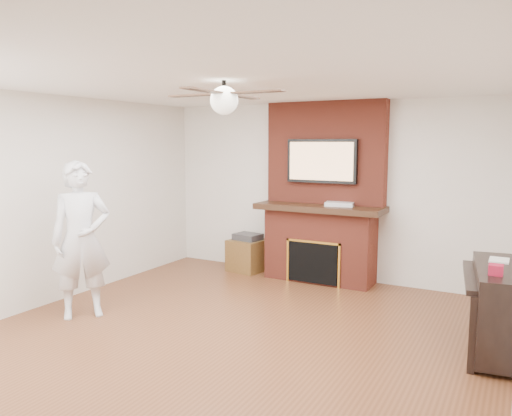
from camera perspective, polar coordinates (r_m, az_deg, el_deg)
The scene contains 12 objects.
room_shell at distance 4.73m, azimuth -3.55°, elevation -0.86°, with size 5.36×5.86×2.86m.
fireplace at distance 7.03m, azimuth 7.54°, elevation -0.24°, with size 1.78×0.64×2.50m.
tv at distance 6.93m, azimuth 7.51°, elevation 5.34°, with size 1.00×0.08×0.60m.
ceiling_fan at distance 4.69m, azimuth -3.66°, elevation 12.32°, with size 1.21×1.21×0.31m.
person at distance 5.84m, azimuth -19.35°, elevation -3.44°, with size 0.64×0.43×1.74m, color silver.
side_table at distance 7.59m, azimuth -0.95°, elevation -5.23°, with size 0.56×0.56×0.57m.
piano at distance 5.18m, azimuth 25.58°, elevation -10.09°, with size 0.61×1.28×0.90m.
cable_box at distance 6.83m, azimuth 9.53°, elevation 0.44°, with size 0.37×0.21×0.05m, color silver.
candle_orange at distance 7.10m, azimuth 5.36°, elevation -7.87°, with size 0.07×0.07×0.11m, color #DE571A.
candle_green at distance 6.98m, azimuth 7.16°, elevation -8.29°, with size 0.07×0.07×0.08m, color #2F722D.
candle_cream at distance 7.03m, azimuth 7.89°, elevation -8.07°, with size 0.09×0.09×0.11m, color beige.
candle_blue at distance 6.96m, azimuth 8.80°, elevation -8.36°, with size 0.06×0.06×0.09m, color #3965AC.
Camera 1 is at (2.49, -3.96, 1.94)m, focal length 35.00 mm.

